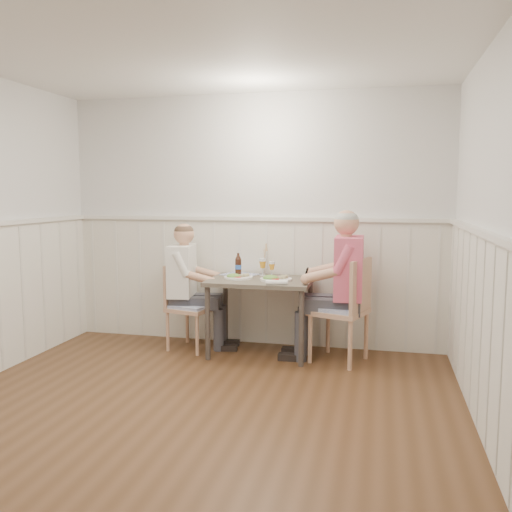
# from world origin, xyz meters

# --- Properties ---
(ground_plane) EXTENTS (4.50, 4.50, 0.00)m
(ground_plane) POSITION_xyz_m (0.00, 0.00, 0.00)
(ground_plane) COLOR #4D301A
(room_shell) EXTENTS (4.04, 4.54, 2.60)m
(room_shell) POSITION_xyz_m (0.00, 0.00, 1.52)
(room_shell) COLOR silver
(room_shell) RESTS_ON ground
(wainscot) EXTENTS (4.00, 4.49, 1.34)m
(wainscot) POSITION_xyz_m (0.00, 0.69, 0.69)
(wainscot) COLOR silver
(wainscot) RESTS_ON ground
(dining_table) EXTENTS (1.00, 0.70, 0.75)m
(dining_table) POSITION_xyz_m (0.17, 1.84, 0.65)
(dining_table) COLOR brown
(dining_table) RESTS_ON ground
(chair_right) EXTENTS (0.59, 0.59, 0.99)m
(chair_right) POSITION_xyz_m (0.99, 1.77, 0.53)
(chair_right) COLOR tan
(chair_right) RESTS_ON ground
(chair_left) EXTENTS (0.49, 0.49, 0.87)m
(chair_left) POSITION_xyz_m (-0.61, 1.86, 0.47)
(chair_left) COLOR tan
(chair_left) RESTS_ON ground
(man_in_pink) EXTENTS (0.67, 0.47, 1.46)m
(man_in_pink) POSITION_xyz_m (0.98, 1.81, 0.61)
(man_in_pink) COLOR #3F3F47
(man_in_pink) RESTS_ON ground
(diner_cream) EXTENTS (0.64, 0.45, 1.30)m
(diner_cream) POSITION_xyz_m (-0.63, 1.90, 0.55)
(diner_cream) COLOR #3F3F47
(diner_cream) RESTS_ON ground
(plate_man) EXTENTS (0.31, 0.31, 0.08)m
(plate_man) POSITION_xyz_m (0.32, 1.79, 0.77)
(plate_man) COLOR white
(plate_man) RESTS_ON dining_table
(plate_diner) EXTENTS (0.28, 0.28, 0.07)m
(plate_diner) POSITION_xyz_m (-0.07, 1.82, 0.77)
(plate_diner) COLOR white
(plate_diner) RESTS_ON dining_table
(beer_glass_a) EXTENTS (0.06, 0.06, 0.15)m
(beer_glass_a) POSITION_xyz_m (0.24, 2.03, 0.85)
(beer_glass_a) COLOR silver
(beer_glass_a) RESTS_ON dining_table
(beer_glass_b) EXTENTS (0.07, 0.07, 0.18)m
(beer_glass_b) POSITION_xyz_m (0.14, 2.05, 0.87)
(beer_glass_b) COLOR silver
(beer_glass_b) RESTS_ON dining_table
(beer_bottle) EXTENTS (0.06, 0.06, 0.23)m
(beer_bottle) POSITION_xyz_m (-0.11, 2.01, 0.85)
(beer_bottle) COLOR black
(beer_bottle) RESTS_ON dining_table
(rolled_napkin) EXTENTS (0.20, 0.09, 0.04)m
(rolled_napkin) POSITION_xyz_m (0.38, 1.55, 0.77)
(rolled_napkin) COLOR white
(rolled_napkin) RESTS_ON dining_table
(grass_vase) EXTENTS (0.04, 0.04, 0.34)m
(grass_vase) POSITION_xyz_m (0.13, 2.15, 0.90)
(grass_vase) COLOR silver
(grass_vase) RESTS_ON dining_table
(gingham_mat) EXTENTS (0.41, 0.37, 0.01)m
(gingham_mat) POSITION_xyz_m (-0.10, 2.06, 0.75)
(gingham_mat) COLOR #5064A4
(gingham_mat) RESTS_ON dining_table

